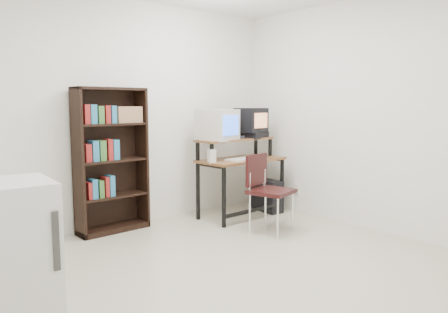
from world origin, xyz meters
TOP-DOWN VIEW (x-y plane):
  - floor at (0.00, 0.00)m, footprint 4.00×4.00m
  - back_wall at (0.00, 2.00)m, footprint 4.00×0.01m
  - right_wall at (2.00, 0.00)m, footprint 0.01×4.00m
  - computer_desk at (1.25, 1.44)m, footprint 1.13×0.61m
  - crt_monitor at (0.97, 1.55)m, footprint 0.49×0.49m
  - vcr at (1.56, 1.52)m, footprint 0.42×0.36m
  - crt_tv at (1.52, 1.53)m, footprint 0.37×0.37m
  - cd_spindle at (1.29, 1.48)m, footprint 0.14×0.14m
  - keyboard at (1.20, 1.31)m, footprint 0.49×0.25m
  - mousepad at (1.53, 1.37)m, footprint 0.24×0.20m
  - mouse at (1.54, 1.37)m, footprint 0.10×0.06m
  - desk_speaker at (0.74, 1.37)m, footprint 0.09×0.09m
  - pc_tower at (1.69, 1.40)m, footprint 0.23×0.46m
  - school_chair at (1.02, 0.75)m, footprint 0.53×0.53m
  - bookshelf at (-0.30, 1.85)m, footprint 0.81×0.31m
  - mini_fridge at (-1.72, 0.31)m, footprint 0.58×0.59m
  - wall_outlet at (1.99, 1.15)m, footprint 0.02×0.08m

SIDE VIEW (x-z plane):
  - floor at x=0.00m, z-range -0.01..0.00m
  - pc_tower at x=1.69m, z-range 0.00..0.42m
  - wall_outlet at x=1.99m, z-range 0.24..0.36m
  - mini_fridge at x=-1.72m, z-range 0.00..0.93m
  - school_chair at x=1.02m, z-range 0.10..0.96m
  - computer_desk at x=1.25m, z-range 0.18..1.17m
  - mousepad at x=1.53m, z-range 0.72..0.73m
  - keyboard at x=1.20m, z-range 0.72..0.75m
  - mouse at x=1.54m, z-range 0.73..0.76m
  - desk_speaker at x=0.74m, z-range 0.72..0.89m
  - bookshelf at x=-0.30m, z-range 0.03..1.62m
  - cd_spindle at x=1.29m, z-range 0.97..1.02m
  - vcr at x=1.56m, z-range 0.97..1.05m
  - crt_monitor at x=0.97m, z-range 0.97..1.35m
  - crt_tv at x=1.52m, z-range 1.05..1.36m
  - back_wall at x=0.00m, z-range 0.00..2.60m
  - right_wall at x=2.00m, z-range 0.00..2.60m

